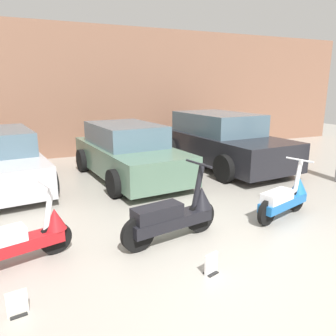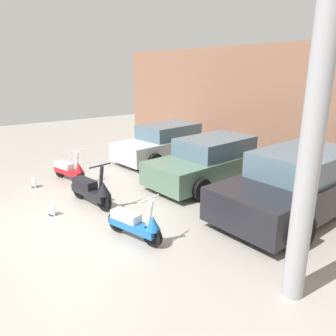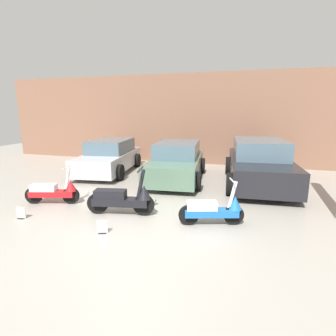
% 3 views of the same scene
% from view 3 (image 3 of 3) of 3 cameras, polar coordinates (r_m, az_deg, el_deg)
% --- Properties ---
extents(ground_plane, '(28.00, 28.00, 0.00)m').
position_cam_3_polar(ground_plane, '(5.44, -8.71, -13.61)').
color(ground_plane, '#9E998E').
extents(wall_back, '(19.60, 0.12, 3.99)m').
position_cam_3_polar(wall_back, '(11.98, 6.15, 10.48)').
color(wall_back, '#845B47').
rests_on(wall_back, ground_plane).
extents(scooter_front_left, '(1.37, 0.65, 0.98)m').
position_cam_3_polar(scooter_front_left, '(7.40, -23.53, -4.56)').
color(scooter_front_left, black).
rests_on(scooter_front_left, ground_plane).
extents(scooter_front_right, '(1.57, 0.64, 1.11)m').
position_cam_3_polar(scooter_front_right, '(6.16, -9.72, -6.52)').
color(scooter_front_right, black).
rests_on(scooter_front_right, ground_plane).
extents(scooter_front_center, '(1.34, 0.66, 0.96)m').
position_cam_3_polar(scooter_front_center, '(5.65, 10.04, -8.84)').
color(scooter_front_center, black).
rests_on(scooter_front_center, ground_plane).
extents(car_rear_left, '(2.16, 3.88, 1.26)m').
position_cam_3_polar(car_rear_left, '(10.54, -12.57, 2.39)').
color(car_rear_left, '#B7B7BC').
rests_on(car_rear_left, ground_plane).
extents(car_rear_center, '(2.13, 3.96, 1.30)m').
position_cam_3_polar(car_rear_center, '(9.17, 1.92, 1.35)').
color(car_rear_center, '#51705B').
rests_on(car_rear_center, ground_plane).
extents(car_rear_right, '(2.32, 4.40, 1.45)m').
position_cam_3_polar(car_rear_right, '(9.05, 19.17, 0.99)').
color(car_rear_right, black).
rests_on(car_rear_right, ground_plane).
extents(placard_near_left_scooter, '(0.20, 0.14, 0.26)m').
position_cam_3_polar(placard_near_left_scooter, '(6.81, -29.31, -8.63)').
color(placard_near_left_scooter, black).
rests_on(placard_near_left_scooter, ground_plane).
extents(placard_near_right_scooter, '(0.20, 0.16, 0.26)m').
position_cam_3_polar(placard_near_right_scooter, '(5.45, -14.08, -12.46)').
color(placard_near_right_scooter, black).
rests_on(placard_near_right_scooter, ground_plane).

